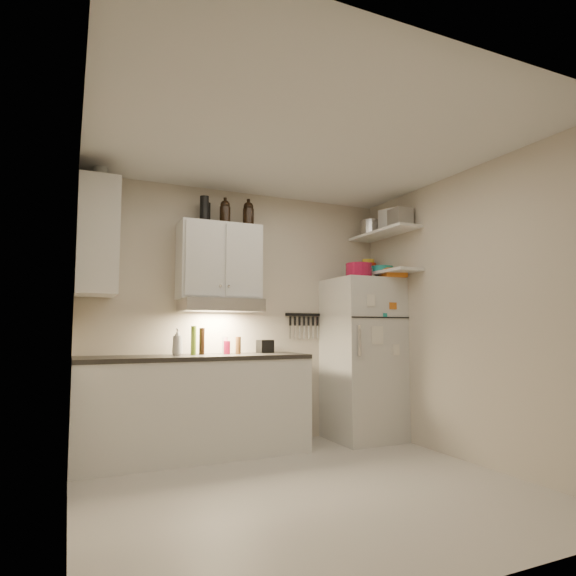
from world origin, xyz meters
name	(u,v)px	position (x,y,z in m)	size (l,w,h in m)	color
floor	(308,490)	(0.00, 0.00, -0.01)	(3.20, 3.00, 0.02)	beige
ceiling	(307,142)	(0.00, 0.00, 2.61)	(3.20, 3.00, 0.02)	silver
back_wall	(242,316)	(0.00, 1.51, 1.30)	(3.20, 0.02, 2.60)	beige
left_wall	(74,306)	(-1.61, 0.00, 1.30)	(0.02, 3.00, 2.60)	beige
right_wall	(468,313)	(1.61, 0.00, 1.30)	(0.02, 3.00, 2.60)	beige
base_cabinet	(195,408)	(-0.55, 1.20, 0.44)	(2.10, 0.60, 0.88)	white
countertop	(196,357)	(-0.55, 1.20, 0.90)	(2.10, 0.62, 0.04)	#292723
upper_cabinet	(219,262)	(-0.30, 1.33, 1.83)	(0.80, 0.33, 0.75)	white
side_cabinet	(97,238)	(-1.44, 1.20, 1.95)	(0.33, 0.55, 1.00)	white
range_hood	(221,305)	(-0.30, 1.27, 1.39)	(0.76, 0.46, 0.12)	silver
fridge	(363,358)	(1.25, 1.16, 0.85)	(0.70, 0.68, 1.70)	silver
shelf_hi	(384,233)	(1.45, 1.02, 2.20)	(0.30, 0.95, 0.03)	white
shelf_lo	(384,274)	(1.45, 1.02, 1.76)	(0.30, 0.95, 0.03)	white
knife_strip	(303,315)	(0.70, 1.49, 1.32)	(0.42, 0.02, 0.03)	black
dutch_oven	(359,271)	(1.16, 1.08, 1.78)	(0.28, 0.28, 0.16)	#A21237
book_stack	(393,274)	(1.48, 0.92, 1.75)	(0.23, 0.28, 0.09)	orange
spice_jar	(372,274)	(1.32, 1.06, 1.75)	(0.06, 0.06, 0.11)	silver
stock_pot	(371,229)	(1.50, 1.32, 2.31)	(0.26, 0.26, 0.19)	silver
tin_a	(391,221)	(1.48, 0.92, 2.32)	(0.22, 0.19, 0.22)	#AAAAAD
tin_b	(400,218)	(1.47, 0.76, 2.31)	(0.19, 0.19, 0.19)	#AAAAAD
bowl_teal	(369,271)	(1.46, 1.33, 1.82)	(0.22, 0.22, 0.09)	teal
bowl_orange	(368,266)	(1.48, 1.36, 1.89)	(0.18, 0.18, 0.05)	red
bowl_yellow	(368,261)	(1.48, 1.36, 1.94)	(0.14, 0.14, 0.04)	gold
plates	(381,269)	(1.43, 1.05, 1.81)	(0.26, 0.26, 0.06)	teal
growler_a	(225,212)	(-0.25, 1.32, 2.33)	(0.11, 0.11, 0.25)	black
growler_b	(248,214)	(0.00, 1.33, 2.33)	(0.11, 0.11, 0.27)	black
thermos_a	(207,214)	(-0.42, 1.40, 2.31)	(0.08, 0.08, 0.22)	black
thermos_b	(204,209)	(-0.47, 1.28, 2.33)	(0.09, 0.09, 0.25)	black
side_jar	(100,175)	(-1.43, 1.26, 2.53)	(0.12, 0.12, 0.16)	silver
soap_bottle	(178,340)	(-0.72, 1.22, 1.06)	(0.11, 0.11, 0.28)	white
pepper_mill	(238,345)	(-0.13, 1.23, 1.00)	(0.05, 0.05, 0.17)	brown
oil_bottle	(194,340)	(-0.56, 1.25, 1.06)	(0.05, 0.05, 0.27)	#4B6419
vinegar_bottle	(202,341)	(-0.48, 1.28, 1.05)	(0.05, 0.05, 0.25)	black
clear_bottle	(225,345)	(-0.24, 1.31, 1.00)	(0.06, 0.06, 0.17)	silver
red_jar	(227,348)	(-0.23, 1.26, 0.98)	(0.06, 0.06, 0.13)	#A21237
caddy	(265,346)	(0.20, 1.36, 0.99)	(0.15, 0.11, 0.13)	black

